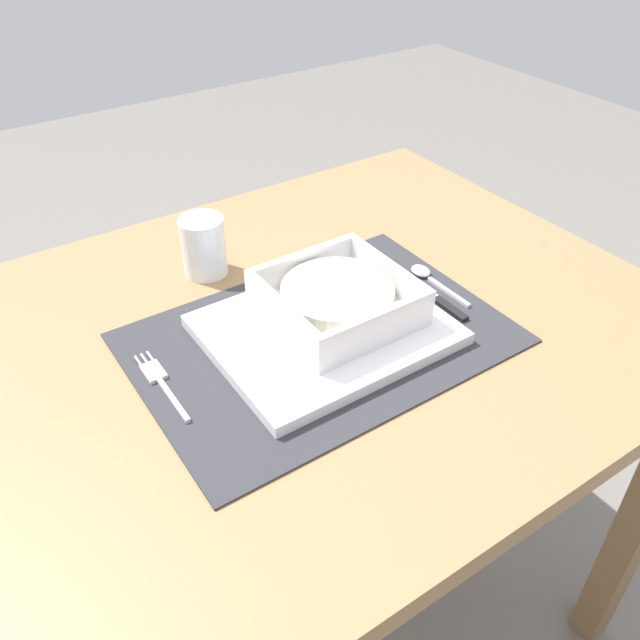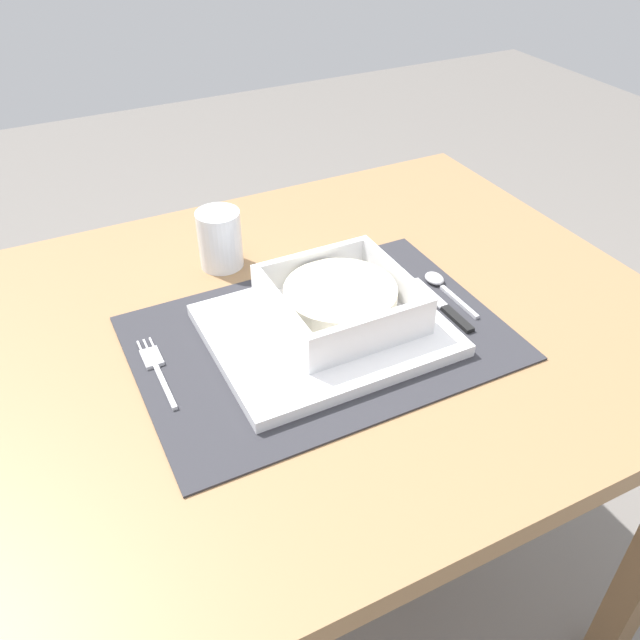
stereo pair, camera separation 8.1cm
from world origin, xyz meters
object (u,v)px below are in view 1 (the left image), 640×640
at_px(dining_table, 319,376).
at_px(drinking_glass, 204,249).
at_px(spoon, 427,276).
at_px(butter_knife, 436,299).
at_px(porridge_bowl, 337,300).
at_px(fork, 159,380).

relative_size(dining_table, drinking_glass, 10.61).
height_order(spoon, butter_knife, spoon).
distance_m(dining_table, porridge_bowl, 0.15).
height_order(fork, spoon, spoon).
distance_m(dining_table, spoon, 0.21).
distance_m(fork, spoon, 0.40).
height_order(porridge_bowl, fork, porridge_bowl).
distance_m(dining_table, butter_knife, 0.20).
bearing_deg(porridge_bowl, dining_table, 106.69).
height_order(dining_table, butter_knife, butter_knife).
bearing_deg(drinking_glass, dining_table, -67.50).
xyz_separation_m(dining_table, fork, (-0.23, -0.00, 0.11)).
bearing_deg(drinking_glass, spoon, -38.05).
bearing_deg(butter_knife, spoon, 63.85).
bearing_deg(spoon, fork, 176.38).
xyz_separation_m(fork, drinking_glass, (0.15, 0.19, 0.03)).
xyz_separation_m(dining_table, spoon, (0.18, -0.01, 0.11)).
bearing_deg(drinking_glass, butter_knife, -47.23).
xyz_separation_m(spoon, drinking_glass, (-0.25, 0.20, 0.03)).
relative_size(butter_knife, drinking_glass, 1.53).
bearing_deg(dining_table, fork, -178.96).
distance_m(porridge_bowl, fork, 0.24).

